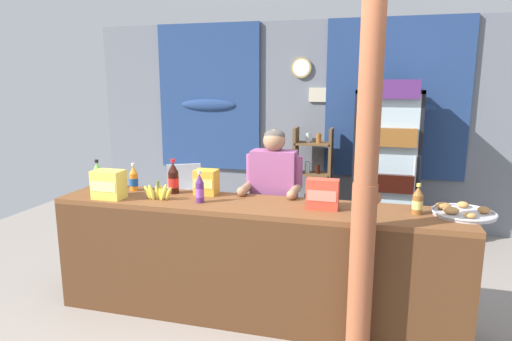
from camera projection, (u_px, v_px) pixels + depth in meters
The scene contains 18 objects.
ground_plane at pixel (265, 276), 4.32m from camera, with size 7.90×7.90×0.00m, color gray.
back_wall_curtained at pixel (300, 121), 5.82m from camera, with size 5.67×0.22×2.62m.
stall_counter at pixel (249, 253), 3.38m from camera, with size 3.17×0.56×0.94m.
timber_post at pixel (365, 192), 2.78m from camera, with size 0.18×0.16×2.48m.
drink_fridge at pixel (386, 155), 5.10m from camera, with size 0.72×0.71×1.89m.
bottle_shelf_rack at pixel (312, 177), 5.60m from camera, with size 0.48×0.28×1.30m.
plastic_lawn_chair at pixel (185, 195), 5.43m from camera, with size 0.59×0.59×0.86m.
shopkeeper at pixel (274, 192), 3.83m from camera, with size 0.50×0.42×1.47m.
soda_bottle_cola at pixel (173, 179), 3.71m from camera, with size 0.09×0.09×0.29m.
soda_bottle_iced_tea at pixel (418, 201), 3.13m from camera, with size 0.07×0.07×0.22m.
soda_bottle_orange_soda at pixel (134, 179), 3.81m from camera, with size 0.07×0.07×0.24m.
soda_bottle_lime_soda at pixel (98, 176), 3.87m from camera, with size 0.08×0.08×0.26m.
soda_bottle_grape_soda at pixel (200, 189), 3.43m from camera, with size 0.07×0.07×0.25m.
snack_box_instant_noodle at pixel (109, 184), 3.55m from camera, with size 0.24×0.16×0.23m.
snack_box_choco_powder at pixel (206, 182), 3.68m from camera, with size 0.18×0.15×0.21m.
snack_box_crackers at pixel (322, 194), 3.25m from camera, with size 0.24×0.11×0.22m.
pastry_tray at pixel (462, 212), 3.12m from camera, with size 0.44×0.44×0.07m.
banana_bunch at pixel (158, 192), 3.52m from camera, with size 0.26×0.07×0.16m.
Camera 1 is at (0.98, -2.70, 1.87)m, focal length 31.03 mm.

